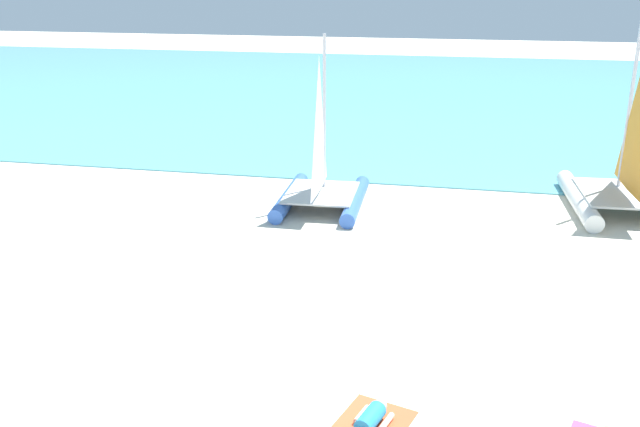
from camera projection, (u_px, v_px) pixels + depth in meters
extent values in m
plane|color=beige|center=(349.00, 205.00, 22.12)|extent=(120.00, 120.00, 0.00)
cube|color=#5BB2C1|center=(412.00, 92.00, 42.93)|extent=(120.00, 40.00, 0.05)
cylinder|color=white|center=(578.00, 199.00, 21.86)|extent=(0.83, 4.82, 0.55)
cube|color=silver|center=(624.00, 193.00, 21.37)|extent=(2.69, 3.21, 0.07)
cylinder|color=silver|center=(631.00, 97.00, 21.09)|extent=(0.11, 0.11, 5.71)
cylinder|color=blue|center=(289.00, 197.00, 22.20)|extent=(0.63, 4.04, 0.46)
cylinder|color=blue|center=(355.00, 200.00, 21.87)|extent=(0.63, 4.04, 0.46)
cube|color=silver|center=(321.00, 193.00, 21.77)|extent=(2.21, 2.66, 0.06)
cylinder|color=silver|center=(324.00, 114.00, 21.54)|extent=(0.10, 0.10, 4.79)
pyramid|color=white|center=(319.00, 124.00, 20.70)|extent=(0.15, 2.11, 4.02)
cylinder|color=#268CCC|center=(370.00, 419.00, 11.28)|extent=(0.46, 0.68, 0.30)
sphere|color=beige|center=(380.00, 406.00, 11.62)|extent=(0.22, 0.22, 0.22)
cylinder|color=beige|center=(362.00, 414.00, 11.54)|extent=(0.22, 0.46, 0.10)
cylinder|color=beige|center=(386.00, 422.00, 11.34)|extent=(0.22, 0.46, 0.10)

